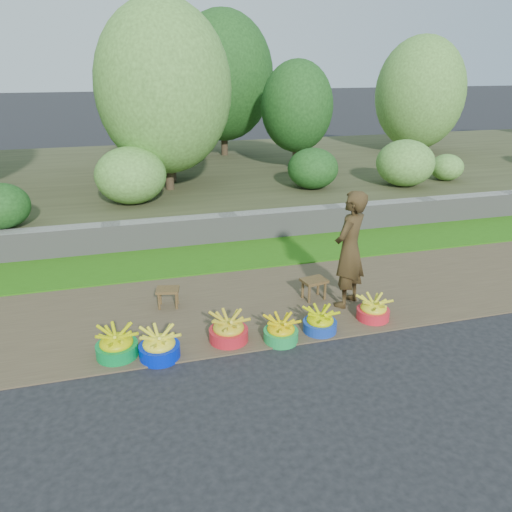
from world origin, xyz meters
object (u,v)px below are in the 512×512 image
object	(u,v)px
basin_a	(117,345)
basin_b	(159,346)
basin_c	(229,330)
basin_f	(373,310)
basin_e	(320,322)
vendor_woman	(350,249)
basin_d	(281,331)
stool_left	(168,292)
stool_right	(314,283)

from	to	relation	value
basin_a	basin_b	xyz separation A→B (m)	(0.49, -0.16, -0.00)
basin_c	basin_f	bearing A→B (deg)	0.78
basin_b	basin_e	xyz separation A→B (m)	(2.11, 0.05, -0.02)
basin_f	vendor_woman	distance (m)	0.91
basin_b	basin_d	size ratio (longest dim) A/B	1.11
basin_c	basin_a	bearing A→B (deg)	179.51
stool_left	basin_d	bearing A→B (deg)	-46.00
basin_d	stool_right	size ratio (longest dim) A/B	1.11
basin_b	stool_right	distance (m)	2.58
basin_c	vendor_woman	xyz separation A→B (m)	(1.90, 0.55, 0.71)
basin_a	basin_c	xyz separation A→B (m)	(1.38, -0.01, -0.00)
basin_b	basin_c	distance (m)	0.90
basin_c	basin_e	bearing A→B (deg)	-4.25
basin_b	stool_right	xyz separation A→B (m)	(2.39, 0.98, 0.11)
basin_b	vendor_woman	xyz separation A→B (m)	(2.78, 0.69, 0.71)
basin_a	basin_d	distance (m)	2.04
basin_b	basin_f	size ratio (longest dim) A/B	1.09
basin_e	basin_b	bearing A→B (deg)	-178.51
basin_c	basin_d	distance (m)	0.67
stool_right	basin_b	bearing A→B (deg)	-157.73
stool_right	vendor_woman	world-z (taller)	vendor_woman
basin_f	stool_left	size ratio (longest dim) A/B	1.23
basin_c	stool_left	bearing A→B (deg)	118.86
basin_a	basin_c	distance (m)	1.38
basin_a	vendor_woman	xyz separation A→B (m)	(3.28, 0.53, 0.71)
basin_e	basin_f	world-z (taller)	basin_f
basin_e	stool_left	world-z (taller)	basin_e
basin_a	basin_e	bearing A→B (deg)	-2.26
vendor_woman	basin_c	bearing A→B (deg)	-22.01
stool_right	vendor_woman	bearing A→B (deg)	-35.64
basin_f	basin_d	bearing A→B (deg)	-171.95
basin_b	basin_f	world-z (taller)	basin_b
stool_left	basin_b	bearing A→B (deg)	-100.85
basin_c	basin_b	bearing A→B (deg)	-170.71
basin_b	stool_right	size ratio (longest dim) A/B	1.23
basin_c	stool_right	size ratio (longest dim) A/B	1.25
basin_a	basin_f	xyz separation A→B (m)	(3.44, 0.02, -0.02)
vendor_woman	basin_d	bearing A→B (deg)	-8.19
basin_d	vendor_woman	size ratio (longest dim) A/B	0.26
basin_a	vendor_woman	bearing A→B (deg)	9.26
basin_d	stool_right	xyz separation A→B (m)	(0.85, 1.00, 0.12)
stool_right	basin_c	bearing A→B (deg)	-150.95
basin_c	basin_d	world-z (taller)	basin_c
basin_a	stool_right	world-z (taller)	basin_a
basin_f	vendor_woman	bearing A→B (deg)	107.64
basin_e	basin_f	xyz separation A→B (m)	(0.84, 0.12, 0.00)
basin_f	stool_right	bearing A→B (deg)	125.00
basin_d	basin_f	world-z (taller)	basin_f
basin_c	basin_e	distance (m)	1.22
stool_right	vendor_woman	distance (m)	0.78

